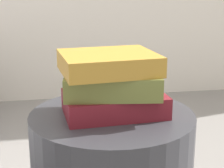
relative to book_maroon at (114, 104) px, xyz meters
The scene contains 3 objects.
book_maroon is the anchor object (origin of this frame).
book_olive 0.06m from the book_maroon, 159.51° to the right, with size 0.24×0.17×0.06m, color olive.
book_ochre 0.11m from the book_maroon, 166.76° to the left, with size 0.24×0.20×0.05m, color #B7842D.
Camera 1 is at (-0.16, -0.92, 0.92)m, focal length 59.49 mm.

